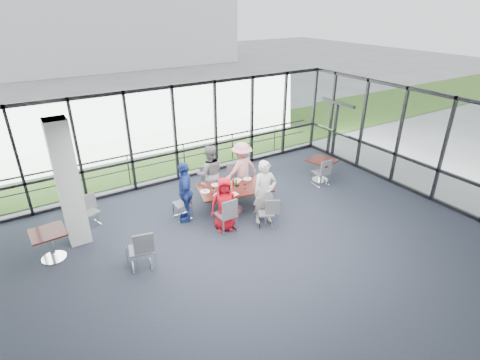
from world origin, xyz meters
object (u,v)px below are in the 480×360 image
main_table (234,191)px  diner_near_right (265,192)px  chair_main_end (182,204)px  side_table_right (322,163)px  diner_near_left (224,204)px  chair_main_nl (226,215)px  structural_column (68,184)px  diner_end (185,192)px  chair_spare_la (140,250)px  diner_far_left (210,173)px  chair_main_fl (211,183)px  chair_spare_r (321,172)px  side_table_left (49,237)px  chair_main_nr (266,213)px  chair_spare_lb (90,212)px  chair_main_fr (240,180)px  diner_far_right (242,169)px

main_table → diner_near_right: size_ratio=1.25×
main_table → chair_main_end: bearing=177.6°
side_table_right → chair_main_end: chair_main_end is taller
diner_near_left → chair_main_nl: (-0.01, -0.09, -0.27)m
structural_column → chair_main_nl: (3.40, -1.60, -1.12)m
diner_end → chair_main_end: bearing=-134.7°
side_table_right → chair_spare_la: size_ratio=1.04×
diner_far_left → chair_main_fl: diner_far_left is taller
main_table → diner_near_left: 1.02m
diner_near_left → chair_main_nl: 0.28m
diner_near_left → chair_main_end: (-0.72, 1.11, -0.30)m
chair_spare_la → chair_spare_r: size_ratio=1.07×
side_table_left → chair_spare_r: size_ratio=0.89×
diner_near_left → chair_main_nr: diner_near_left is taller
diner_end → main_table: bearing=100.7°
chair_main_end → chair_main_nl: bearing=29.2°
chair_spare_lb → side_table_right: bearing=154.3°
side_table_left → chair_main_fl: size_ratio=0.81×
side_table_right → diner_far_left: bearing=168.4°
side_table_left → diner_near_left: size_ratio=0.53×
chair_spare_la → chair_main_fr: bearing=39.3°
structural_column → diner_far_left: size_ratio=1.81×
diner_far_left → chair_spare_la: bearing=54.6°
diner_far_right → chair_spare_lb: bearing=-9.2°
diner_near_left → chair_spare_r: 4.07m
chair_spare_lb → chair_spare_r: size_ratio=0.94×
chair_main_fl → chair_main_end: 1.40m
diner_far_left → diner_far_right: (0.98, -0.24, -0.01)m
main_table → diner_far_right: bearing=59.1°
diner_near_left → diner_far_left: bearing=97.7°
chair_main_nl → diner_end: bearing=120.1°
chair_main_nl → chair_spare_r: size_ratio=1.07×
diner_near_left → chair_main_fr: bearing=69.7°
chair_main_fr → diner_near_left: bearing=72.1°
side_table_left → diner_far_right: bearing=3.8°
diner_near_right → diner_far_left: bearing=122.4°
main_table → chair_main_nr: chair_main_nr is taller
side_table_left → chair_main_end: chair_main_end is taller
diner_far_right → diner_end: 2.13m
diner_near_right → chair_main_nl: diner_near_right is taller
diner_end → chair_main_end: size_ratio=1.93×
structural_column → side_table_left: 1.29m
diner_end → chair_main_fr: bearing=126.7°
diner_near_left → chair_spare_lb: (-2.99, 2.06, -0.33)m
diner_end → chair_main_nr: bearing=71.1°
chair_main_nr → chair_spare_lb: 4.73m
chair_main_fl → chair_main_fr: bearing=166.7°
diner_far_left → chair_spare_la: 3.52m
diner_near_right → chair_main_end: bearing=156.3°
structural_column → chair_main_end: size_ratio=3.55×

